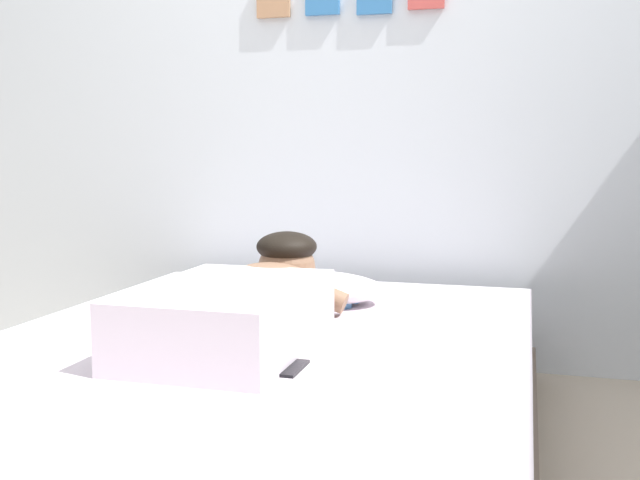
{
  "coord_description": "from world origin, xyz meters",
  "views": [
    {
      "loc": [
        0.75,
        -1.78,
        0.9
      ],
      "look_at": [
        0.11,
        0.48,
        0.62
      ],
      "focal_mm": 41.45,
      "sensor_mm": 36.0,
      "label": 1
    }
  ],
  "objects_px": {
    "coffee_cup": "(340,297)",
    "bed": "(258,401)",
    "cell_phone": "(289,368)",
    "pillow": "(312,287)",
    "person_lying": "(247,302)"
  },
  "relations": [
    {
      "from": "coffee_cup",
      "to": "bed",
      "type": "bearing_deg",
      "value": -105.17
    },
    {
      "from": "pillow",
      "to": "coffee_cup",
      "type": "relative_size",
      "value": 4.16
    },
    {
      "from": "person_lying",
      "to": "bed",
      "type": "bearing_deg",
      "value": 33.64
    },
    {
      "from": "pillow",
      "to": "cell_phone",
      "type": "bearing_deg",
      "value": -77.57
    },
    {
      "from": "coffee_cup",
      "to": "cell_phone",
      "type": "height_order",
      "value": "coffee_cup"
    },
    {
      "from": "coffee_cup",
      "to": "pillow",
      "type": "bearing_deg",
      "value": 155.95
    },
    {
      "from": "bed",
      "to": "cell_phone",
      "type": "xyz_separation_m",
      "value": [
        0.19,
        -0.28,
        0.19
      ]
    },
    {
      "from": "person_lying",
      "to": "coffee_cup",
      "type": "relative_size",
      "value": 7.36
    },
    {
      "from": "bed",
      "to": "cell_phone",
      "type": "height_order",
      "value": "cell_phone"
    },
    {
      "from": "bed",
      "to": "pillow",
      "type": "distance_m",
      "value": 0.57
    },
    {
      "from": "pillow",
      "to": "cell_phone",
      "type": "relative_size",
      "value": 3.71
    },
    {
      "from": "cell_phone",
      "to": "person_lying",
      "type": "bearing_deg",
      "value": 128.94
    },
    {
      "from": "bed",
      "to": "person_lying",
      "type": "relative_size",
      "value": 2.24
    },
    {
      "from": "bed",
      "to": "pillow",
      "type": "bearing_deg",
      "value": 88.8
    },
    {
      "from": "bed",
      "to": "cell_phone",
      "type": "relative_size",
      "value": 14.72
    }
  ]
}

